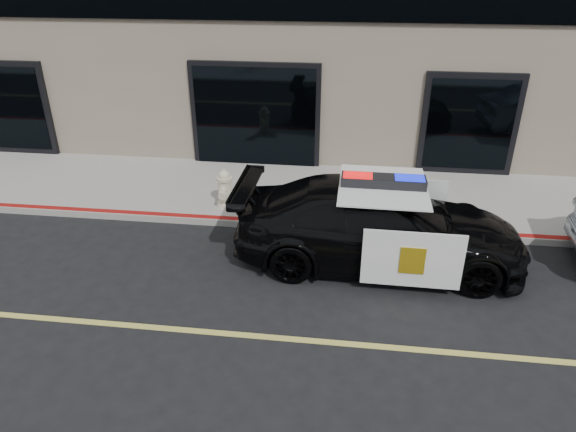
# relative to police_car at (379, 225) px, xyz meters

# --- Properties ---
(ground) EXTENTS (120.00, 120.00, 0.00)m
(ground) POSITION_rel_police_car_xyz_m (-2.17, -2.47, -0.79)
(ground) COLOR black
(ground) RESTS_ON ground
(sidewalk_n) EXTENTS (60.00, 3.50, 0.15)m
(sidewalk_n) POSITION_rel_police_car_xyz_m (-2.17, 2.78, -0.72)
(sidewalk_n) COLOR gray
(sidewalk_n) RESTS_ON ground
(police_car) EXTENTS (2.53, 5.45, 1.77)m
(police_car) POSITION_rel_police_car_xyz_m (0.00, 0.00, 0.00)
(police_car) COLOR black
(police_car) RESTS_ON ground
(fire_hydrant) EXTENTS (0.40, 0.56, 0.89)m
(fire_hydrant) POSITION_rel_police_car_xyz_m (-3.38, 1.70, -0.23)
(fire_hydrant) COLOR beige
(fire_hydrant) RESTS_ON sidewalk_n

